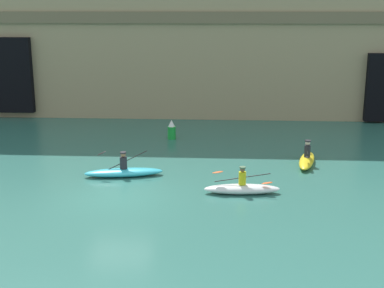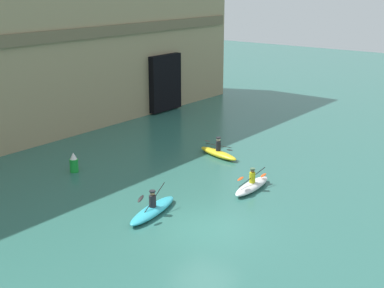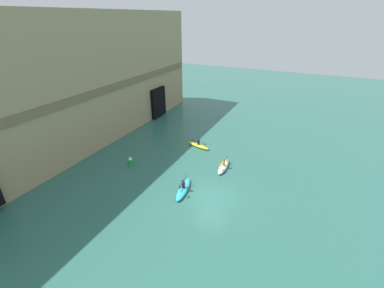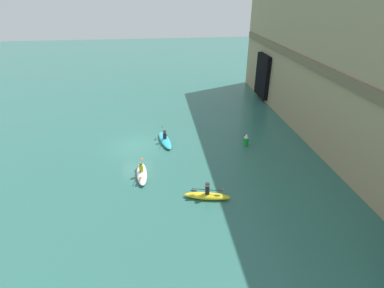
% 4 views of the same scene
% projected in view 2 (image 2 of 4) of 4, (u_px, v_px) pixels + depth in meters
% --- Properties ---
extents(ground_plane, '(120.00, 120.00, 0.00)m').
position_uv_depth(ground_plane, '(205.00, 228.00, 22.26)').
color(ground_plane, '#2D665B').
extents(kayak_cyan, '(3.53, 1.45, 1.20)m').
position_uv_depth(kayak_cyan, '(153.00, 209.00, 23.51)').
color(kayak_cyan, '#33B2C6').
rests_on(kayak_cyan, ground).
extents(kayak_yellow, '(1.34, 3.07, 1.18)m').
position_uv_depth(kayak_yellow, '(218.00, 153.00, 31.16)').
color(kayak_yellow, yellow).
rests_on(kayak_yellow, ground).
extents(kayak_white, '(3.07, 0.93, 1.12)m').
position_uv_depth(kayak_white, '(252.00, 185.00, 26.23)').
color(kayak_white, white).
rests_on(kayak_white, ground).
extents(marker_buoy, '(0.46, 0.46, 1.09)m').
position_uv_depth(marker_buoy, '(74.00, 163.00, 28.60)').
color(marker_buoy, green).
rests_on(marker_buoy, ground).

